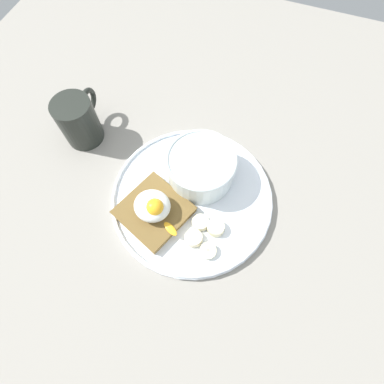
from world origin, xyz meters
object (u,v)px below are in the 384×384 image
object	(u,v)px
banana_slice_left	(194,238)
banana_slice_back	(208,251)
oatmeal_bowl	(200,167)
banana_slice_front	(216,228)
coffee_mug	(79,120)
toast_slice	(154,211)
poached_egg	(153,206)
banana_slice_right	(200,223)

from	to	relation	value
banana_slice_left	banana_slice_back	distance (cm)	3.04
oatmeal_bowl	banana_slice_front	bearing A→B (deg)	-55.74
oatmeal_bowl	banana_slice_back	world-z (taller)	oatmeal_bowl
banana_slice_front	coffee_mug	distance (cm)	31.44
toast_slice	oatmeal_bowl	bearing A→B (deg)	63.29
banana_slice_back	banana_slice_left	bearing A→B (deg)	158.41
banana_slice_back	banana_slice_front	bearing A→B (deg)	90.22
poached_egg	banana_slice_front	world-z (taller)	poached_egg
banana_slice_back	banana_slice_right	world-z (taller)	same
toast_slice	banana_slice_left	size ratio (longest dim) A/B	3.19
toast_slice	banana_slice_left	bearing A→B (deg)	-14.75
banana_slice_left	banana_slice_back	world-z (taller)	banana_slice_left
banana_slice_front	banana_slice_back	xyz separation A→B (cm)	(0.02, -3.98, -0.17)
banana_slice_left	poached_egg	bearing A→B (deg)	165.58
poached_egg	banana_slice_right	size ratio (longest dim) A/B	2.05
banana_slice_right	coffee_mug	size ratio (longest dim) A/B	0.39
toast_slice	banana_slice_front	bearing A→B (deg)	4.40
banana_slice_front	poached_egg	bearing A→B (deg)	-175.04
coffee_mug	toast_slice	bearing A→B (deg)	-29.50
banana_slice_back	oatmeal_bowl	bearing A→B (deg)	115.02
banana_slice_front	banana_slice_left	bearing A→B (deg)	-134.49
banana_slice_back	coffee_mug	world-z (taller)	coffee_mug
toast_slice	coffee_mug	world-z (taller)	coffee_mug
toast_slice	banana_slice_right	size ratio (longest dim) A/B	3.26
poached_egg	coffee_mug	distance (cm)	22.10
poached_egg	banana_slice_back	size ratio (longest dim) A/B	2.58
oatmeal_bowl	banana_slice_back	distance (cm)	14.09
oatmeal_bowl	banana_slice_left	bearing A→B (deg)	-75.13
oatmeal_bowl	coffee_mug	xyz separation A→B (cm)	(-23.81, 1.37, 0.74)
banana_slice_front	banana_slice_back	bearing A→B (deg)	-89.78
banana_slice_front	coffee_mug	size ratio (longest dim) A/B	0.39
banana_slice_right	coffee_mug	world-z (taller)	coffee_mug
oatmeal_bowl	banana_slice_front	world-z (taller)	oatmeal_bowl
banana_slice_back	banana_slice_right	xyz separation A→B (cm)	(-2.69, 4.02, 0.04)
oatmeal_bowl	poached_egg	xyz separation A→B (cm)	(-4.57, -9.51, 0.44)
banana_slice_left	coffee_mug	size ratio (longest dim) A/B	0.40
banana_slice_front	banana_slice_back	world-z (taller)	banana_slice_front
banana_slice_back	poached_egg	bearing A→B (deg)	163.58
banana_slice_back	banana_slice_right	distance (cm)	4.83
oatmeal_bowl	banana_slice_right	bearing A→B (deg)	-69.59
banana_slice_back	coffee_mug	size ratio (longest dim) A/B	0.31
coffee_mug	oatmeal_bowl	bearing A→B (deg)	-3.30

